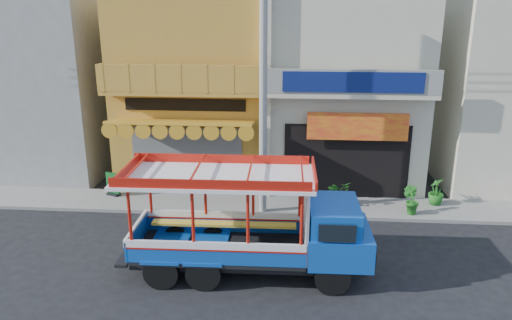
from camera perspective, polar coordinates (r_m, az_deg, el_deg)
The scene contains 12 objects.
ground at distance 14.72m, azimuth 3.87°, elevation -11.41°, with size 90.00×90.00×0.00m, color black.
sidewalk at distance 18.31m, azimuth 4.06°, elevation -5.24°, with size 30.00×2.00×0.12m, color slate.
shophouse_left at distance 21.48m, azimuth -6.46°, elevation 9.27°, with size 6.00×7.50×8.24m.
shophouse_right at distance 21.18m, azimuth 9.89°, elevation 9.01°, with size 6.00×6.75×8.24m.
party_pilaster at distance 18.06m, azimuth 1.15°, elevation 7.53°, with size 0.35×0.30×8.00m, color beige.
filler_building_left at distance 23.88m, azimuth -23.32°, elevation 8.04°, with size 6.00×6.00×7.60m, color gray.
utility_pole at distance 16.37m, azimuth 1.37°, elevation 10.17°, with size 28.00×0.26×9.00m.
songthaew_truck at distance 13.37m, azimuth 1.08°, elevation -7.36°, with size 6.64×2.33×3.08m.
green_sign at distance 19.74m, azimuth -16.03°, elevation -2.85°, with size 0.56×0.43×0.89m.
potted_plant_a at distance 18.22m, azimuth 9.31°, elevation -3.76°, with size 0.84×0.73×0.93m, color #20651C.
potted_plant_b at distance 18.09m, azimuth 17.29°, elevation -4.41°, with size 0.54×0.44×0.99m, color #20651C.
potted_plant_c at distance 19.22m, azimuth 19.91°, elevation -3.39°, with size 0.56×0.56×0.99m, color #20651C.
Camera 1 is at (0.04, -12.92, 7.05)m, focal length 35.00 mm.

